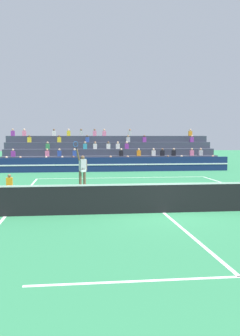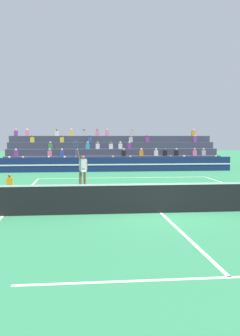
{
  "view_description": "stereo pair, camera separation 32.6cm",
  "coord_description": "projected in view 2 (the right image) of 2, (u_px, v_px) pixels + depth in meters",
  "views": [
    {
      "loc": [
        -3.19,
        -13.52,
        2.72
      ],
      "look_at": [
        -0.81,
        6.34,
        1.1
      ],
      "focal_mm": 42.0,
      "sensor_mm": 36.0,
      "label": 1
    },
    {
      "loc": [
        -2.87,
        -13.55,
        2.72
      ],
      "look_at": [
        -0.81,
        6.34,
        1.1
      ],
      "focal_mm": 42.0,
      "sensor_mm": 36.0,
      "label": 2
    }
  ],
  "objects": [
    {
      "name": "tennis_ball",
      "position": [
        135.0,
        201.0,
        16.2
      ],
      "size": [
        0.07,
        0.07,
        0.07
      ],
      "primitive_type": "sphere",
      "color": "#C6DB33",
      "rests_on": "ground"
    },
    {
      "name": "tennis_net",
      "position": [
        161.0,
        198.0,
        13.91
      ],
      "size": [
        12.0,
        0.1,
        1.1
      ],
      "color": "slate",
      "rests_on": "ground"
    },
    {
      "name": "bleacher_stand",
      "position": [
        113.0,
        156.0,
        33.96
      ],
      "size": [
        17.8,
        4.75,
        3.38
      ],
      "color": "#383D4C",
      "rests_on": "ground"
    },
    {
      "name": "ball_kid_courtside",
      "position": [
        10.0,
        184.0,
        19.64
      ],
      "size": [
        0.3,
        0.36,
        0.84
      ],
      "color": "black",
      "rests_on": "ground"
    },
    {
      "name": "ground_plane",
      "position": [
        161.0,
        213.0,
        13.95
      ],
      "size": [
        120.0,
        120.0,
        0.0
      ],
      "primitive_type": "plane",
      "color": "#2D7A4C"
    },
    {
      "name": "sponsor_banner_wall",
      "position": [
        117.0,
        164.0,
        30.23
      ],
      "size": [
        18.0,
        0.26,
        1.1
      ],
      "color": "navy",
      "rests_on": "ground"
    },
    {
      "name": "tennis_player",
      "position": [
        83.0,
        169.0,
        20.76
      ],
      "size": [
        0.77,
        0.57,
        2.5
      ],
      "color": "brown",
      "rests_on": "ground"
    },
    {
      "name": "court_lines",
      "position": [
        161.0,
        213.0,
        13.95
      ],
      "size": [
        11.1,
        23.9,
        0.01
      ],
      "color": "white",
      "rests_on": "ground"
    }
  ]
}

